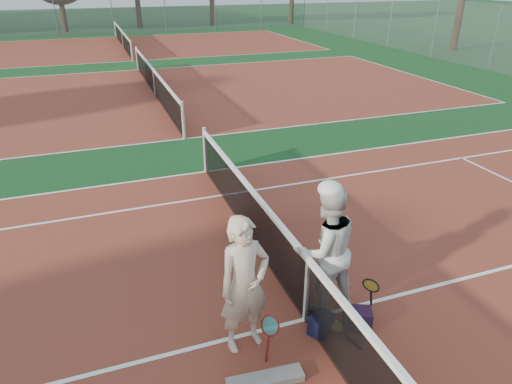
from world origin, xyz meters
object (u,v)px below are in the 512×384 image
Objects in this scene: player_b at (326,249)px; racket_black_held at (370,295)px; player_a at (245,285)px; sports_bag_navy at (321,324)px; sports_bag_purple at (357,319)px; racket_red at (270,336)px; racket_spare at (335,326)px; net_main at (307,290)px; water_bottle at (350,319)px.

player_b is 3.28× the size of racket_black_held.
player_a reaches higher than sports_bag_navy.
racket_red is at bearing -177.94° from sports_bag_purple.
racket_spare is at bearing -24.80° from racket_black_held.
sports_bag_navy is 0.91× the size of sports_bag_purple.
net_main is at bearing 27.95° from player_b.
racket_red is 0.98× the size of racket_spare.
sports_bag_purple is 1.20× the size of water_bottle.
racket_red is 1.61m from racket_black_held.
racket_spare is (-0.06, -0.51, -0.89)m from player_b.
sports_bag_navy is (0.09, -0.28, -0.38)m from net_main.
water_bottle is (1.17, 0.07, -0.14)m from racket_red.
player_b reaches higher than sports_bag_purple.
racket_red is 1.96× the size of water_bottle.
racket_red is 1.62× the size of sports_bag_purple.
racket_red is 1.18m from water_bottle.
player_a is 3.12× the size of racket_red.
racket_black_held reaches higher than sports_bag_navy.
player_b reaches higher than player_a.
player_b is 6.27× the size of water_bottle.
net_main reaches higher than water_bottle.
player_b is at bearing 111.86° from sports_bag_purple.
sports_bag_navy is (1.00, -0.14, -0.78)m from player_a.
water_bottle is (0.13, -0.55, -0.79)m from player_b.
player_a is 0.97× the size of player_b.
player_a is 1.70m from sports_bag_purple.
player_b is at bearing -24.67° from racket_spare.
racket_black_held is 0.68m from racket_spare.
racket_black_held is 0.84m from sports_bag_navy.
sports_bag_navy is at bearing 59.87° from player_b.
player_a reaches higher than sports_bag_purple.
racket_spare is at bearing 167.67° from water_bottle.
sports_bag_purple is at bearing -46.69° from racket_red.
racket_red reaches higher than sports_bag_navy.
racket_spare is (0.29, -0.31, -0.46)m from net_main.
net_main is 0.62m from racket_spare.
racket_black_held is 1.91× the size of water_bottle.
sports_bag_navy is 0.40m from water_bottle.
racket_black_held is 1.74× the size of sports_bag_navy.
player_b is at bearing -72.05° from racket_black_held.
net_main is 0.59m from player_b.
sports_bag_navy is (-0.26, -0.48, -0.81)m from player_b.
net_main is 5.84× the size of player_b.
player_b reaches higher than sports_bag_navy.
net_main is 1.00m from player_a.
racket_red is at bearing -169.92° from sports_bag_navy.
water_bottle is at bearing -45.50° from racket_red.
racket_black_held is 0.49m from water_bottle.
racket_black_held reaches higher than racket_spare.
player_b is 1.02m from racket_spare.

